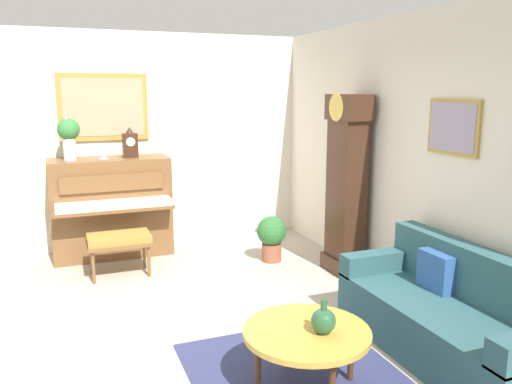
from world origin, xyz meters
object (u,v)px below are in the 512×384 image
mantel_clock (130,144)px  flower_vase (69,134)px  couch (451,317)px  potted_plant (272,235)px  grandfather_clock (346,190)px  green_jug (323,321)px  piano (111,207)px  teacup (104,157)px  coffee_table (307,334)px  piano_bench (119,241)px

mantel_clock → flower_vase: flower_vase is taller
couch → potted_plant: (-2.60, -0.43, 0.01)m
grandfather_clock → green_jug: (2.08, -1.41, -0.42)m
piano → teacup: (0.04, -0.06, 0.64)m
coffee_table → teacup: (-3.56, -0.98, 0.83)m
piano → green_jug: 3.82m
couch → flower_vase: (-3.56, -2.65, 1.24)m
flower_vase → teacup: (0.04, 0.38, -0.29)m
coffee_table → potted_plant: 2.78m
couch → teacup: bearing=-147.1°
piano_bench → flower_vase: bearing=-151.5°
piano → grandfather_clock: grandfather_clock is taller
coffee_table → green_jug: 0.17m
couch → green_jug: bearing=-84.0°
piano_bench → couch: (2.76, 2.22, -0.09)m
piano → coffee_table: (3.61, 0.92, -0.20)m
piano → green_jug: size_ratio=6.00×
piano_bench → grandfather_clock: 2.61m
green_jug → mantel_clock: bearing=-168.7°
piano_bench → teacup: (-0.76, -0.05, 0.85)m
potted_plant → teacup: bearing=-116.5°
teacup → green_jug: size_ratio=0.48×
green_jug → potted_plant: bearing=164.0°
teacup → grandfather_clock: bearing=57.7°
grandfather_clock → flower_vase: size_ratio=3.50×
piano_bench → flower_vase: size_ratio=1.21×
piano_bench → green_jug: green_jug is taller
piano_bench → grandfather_clock: (0.81, 2.42, 0.56)m
grandfather_clock → teacup: 2.94m
couch → mantel_clock: (-3.56, -1.94, 1.09)m
piano → grandfather_clock: size_ratio=0.71×
couch → flower_vase: 4.61m
piano_bench → potted_plant: 1.80m
couch → mantel_clock: mantel_clock is taller
green_jug → potted_plant: green_jug is taller
piano_bench → teacup: bearing=-175.9°
piano_bench → potted_plant: potted_plant is taller
grandfather_clock → couch: grandfather_clock is taller
teacup → potted_plant: teacup is taller
couch → potted_plant: bearing=-170.6°
flower_vase → teacup: bearing=83.6°
mantel_clock → potted_plant: (0.96, 1.51, -1.08)m
piano_bench → green_jug: bearing=19.3°
piano_bench → green_jug: 3.06m
grandfather_clock → piano_bench: bearing=-108.4°
mantel_clock → green_jug: size_ratio=1.58×
flower_vase → teacup: flower_vase is taller
couch → coffee_table: size_ratio=2.16×
piano → coffee_table: bearing=14.3°
piano → couch: size_ratio=0.76×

